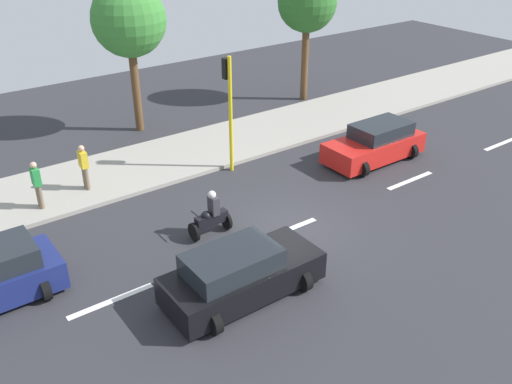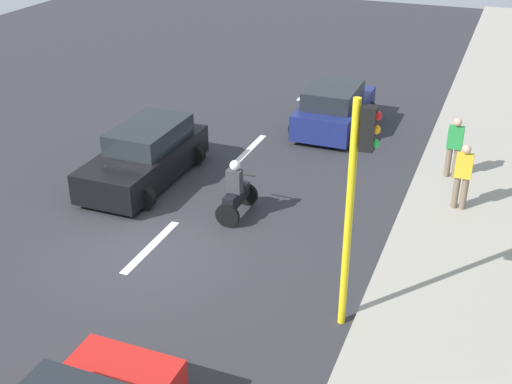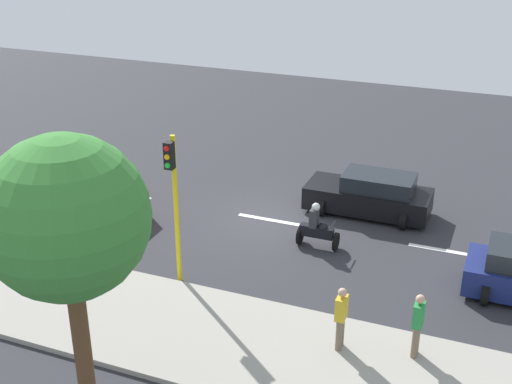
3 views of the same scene
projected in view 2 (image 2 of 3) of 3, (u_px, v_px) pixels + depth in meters
The scene contains 11 objects.
ground_plane at pixel (151, 249), 15.15m from camera, with size 40.00×60.00×0.10m, color #2D2D33.
sidewalk at pixel (469, 313), 12.80m from camera, with size 4.00×60.00×0.15m, color #9E998E.
lane_stripe_mid at pixel (151, 246), 15.12m from camera, with size 0.20×2.40×0.01m, color white.
lane_stripe_south at pixel (249, 149), 20.09m from camera, with size 0.20×2.40×0.01m, color white.
lane_stripe_far_south at pixel (309, 91), 25.07m from camera, with size 0.20×2.40×0.01m, color white.
car_black at pixel (146, 156), 17.94m from camera, with size 2.19×4.35×1.52m.
car_dark_blue at pixel (334, 109), 21.25m from camera, with size 2.23×3.82×1.52m.
motorcycle at pixel (236, 193), 16.13m from camera, with size 0.60×1.30×1.53m.
pedestrian_near_signal at pixel (454, 146), 17.66m from camera, with size 0.40×0.24×1.69m.
pedestrian_by_tree at pixel (463, 175), 16.06m from camera, with size 0.40×0.24×1.69m.
traffic_light_corner at pixel (357, 186), 11.33m from camera, with size 0.49×0.24×4.50m.
Camera 2 is at (6.96, -11.12, 7.99)m, focal length 46.53 mm.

